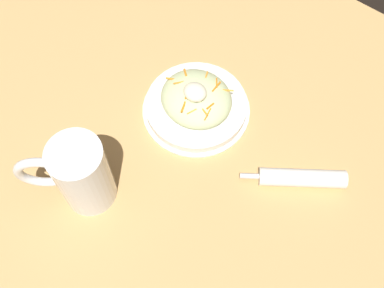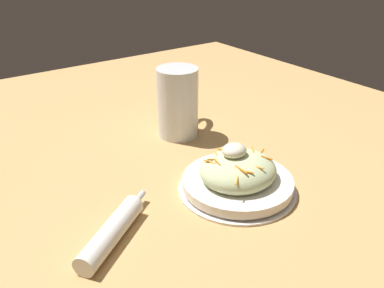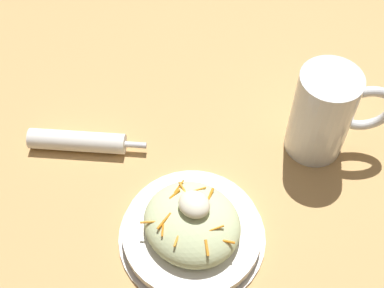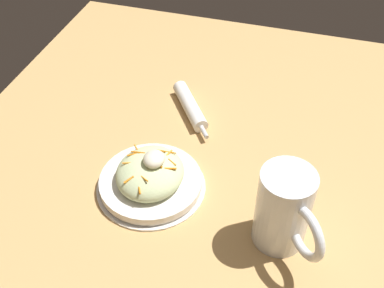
{
  "view_description": "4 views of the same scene",
  "coord_description": "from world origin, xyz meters",
  "views": [
    {
      "loc": [
        -0.32,
        0.18,
        0.85
      ],
      "look_at": [
        -0.07,
        -0.15,
        0.06
      ],
      "focal_mm": 45.05,
      "sensor_mm": 36.0,
      "label": 1
    },
    {
      "loc": [
        -0.45,
        -0.72,
        0.43
      ],
      "look_at": [
        -0.06,
        -0.17,
        0.08
      ],
      "focal_mm": 38.22,
      "sensor_mm": 36.0,
      "label": 2
    },
    {
      "loc": [
        0.22,
        -0.52,
        0.72
      ],
      "look_at": [
        -0.1,
        -0.14,
        0.05
      ],
      "focal_mm": 49.13,
      "sensor_mm": 36.0,
      "label": 3
    },
    {
      "loc": [
        0.58,
        0.02,
        0.72
      ],
      "look_at": [
        -0.07,
        -0.17,
        0.09
      ],
      "focal_mm": 44.17,
      "sensor_mm": 36.0,
      "label": 4
    }
  ],
  "objects": [
    {
      "name": "beer_mug",
      "position": [
        0.04,
        0.02,
        0.08
      ],
      "size": [
        0.14,
        0.13,
        0.16
      ],
      "color": "white",
      "rests_on": "ground_plane"
    },
    {
      "name": "ground_plane",
      "position": [
        0.0,
        0.0,
        0.0
      ],
      "size": [
        1.43,
        1.43,
        0.0
      ],
      "primitive_type": "plane",
      "color": "tan"
    },
    {
      "name": "napkin_roll",
      "position": [
        -0.26,
        -0.24,
        0.02
      ],
      "size": [
        0.17,
        0.13,
        0.03
      ],
      "color": "white",
      "rests_on": "ground_plane"
    },
    {
      "name": "salad_plate",
      "position": [
        -0.01,
        -0.24,
        0.03
      ],
      "size": [
        0.22,
        0.22,
        0.09
      ],
      "color": "white",
      "rests_on": "ground_plane"
    }
  ]
}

